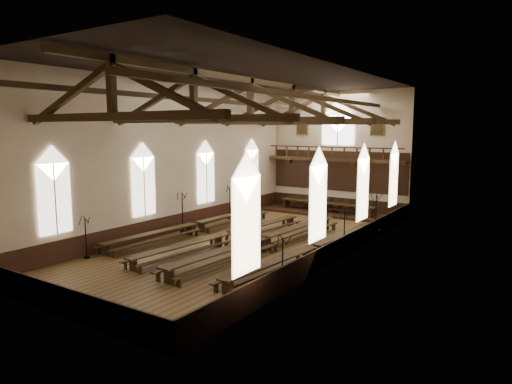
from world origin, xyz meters
TOP-DOWN VIEW (x-y plane):
  - ground at (0.00, 0.00)m, footprint 26.00×26.00m
  - room_walls at (0.00, 0.00)m, footprint 26.00×26.00m
  - wainscot_band at (0.00, 0.00)m, footprint 12.00×26.00m
  - side_windows at (-0.00, -0.00)m, footprint 11.85×19.80m
  - end_window at (0.00, 12.90)m, footprint 2.80×0.12m
  - minstrels_gallery at (0.00, 12.66)m, footprint 11.80×1.24m
  - portraits at (0.00, 12.90)m, footprint 7.75×0.09m
  - roof_trusses at (0.00, -0.00)m, footprint 11.70×25.70m
  - refectory_row_a at (-4.52, 0.16)m, footprint 1.96×14.43m
  - refectory_row_b at (-0.99, -1.08)m, footprint 2.09×14.18m
  - refectory_row_c at (1.60, -1.00)m, footprint 2.18×15.19m
  - refectory_row_d at (4.72, -0.98)m, footprint 2.09×14.54m
  - dais at (-0.17, 11.40)m, footprint 11.40×2.96m
  - high_table at (-0.17, 11.40)m, footprint 8.27×1.23m
  - high_chairs at (-0.17, 12.20)m, footprint 6.76×0.46m
  - candelabrum_left_near at (-5.55, -7.56)m, footprint 0.67×0.69m
  - candelabrum_left_mid at (-5.55, 0.03)m, footprint 0.76×0.84m
  - candelabrum_left_far at (-5.55, 5.38)m, footprint 0.77×0.76m
  - candelabrum_right_near at (5.55, -5.72)m, footprint 0.65×0.72m
  - candelabrum_right_mid at (5.55, 1.19)m, footprint 0.73×0.71m
  - candelabrum_right_far at (5.55, 6.54)m, footprint 0.83×0.77m

SIDE VIEW (x-z plane):
  - ground at x=0.00m, z-range 0.00..0.00m
  - dais at x=-0.17m, z-range 0.00..0.20m
  - refectory_row_b at x=-0.99m, z-range 0.16..0.88m
  - refectory_row_a at x=-4.52m, z-range 0.17..0.92m
  - refectory_row_d at x=4.72m, z-range 0.17..0.93m
  - wainscot_band at x=0.00m, z-range 0.00..1.20m
  - refectory_row_c at x=1.60m, z-range 0.19..1.01m
  - candelabrum_left_near at x=-5.55m, z-range -0.45..1.85m
  - candelabrum_right_near at x=5.55m, z-range -0.46..1.89m
  - high_chairs at x=-0.17m, z-range 0.24..1.22m
  - candelabrum_right_mid at x=5.55m, z-range -0.48..1.96m
  - candelabrum_left_far at x=-5.55m, z-range -0.51..2.08m
  - candelabrum_left_mid at x=-5.55m, z-range -0.54..2.20m
  - candelabrum_right_far at x=5.55m, z-range -0.54..2.20m
  - high_table at x=-0.17m, z-range 0.46..1.24m
  - side_windows at x=0.00m, z-range 1.49..5.99m
  - minstrels_gallery at x=0.00m, z-range 2.06..5.76m
  - room_walls at x=0.00m, z-range -6.54..19.46m
  - portraits at x=0.00m, z-range 6.38..7.82m
  - end_window at x=0.00m, z-range 5.32..9.12m
  - roof_trusses at x=0.00m, z-range 6.82..9.62m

